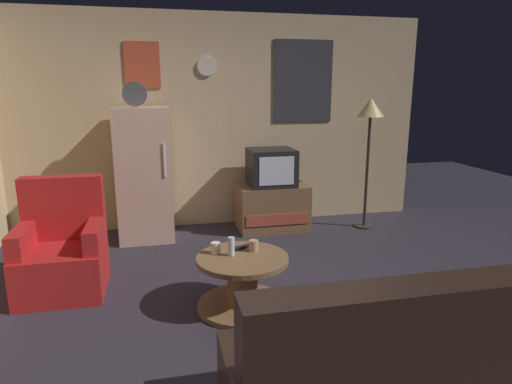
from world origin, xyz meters
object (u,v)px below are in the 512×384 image
Objects in this scene: standing_lamp at (370,118)px; armchair at (63,252)px; mug_ceramic_white at (216,248)px; remote_control at (242,247)px; coffee_table at (243,282)px; tv_stand at (272,207)px; fridge at (145,174)px; crt_tv at (271,167)px; wine_glass at (231,246)px; mug_ceramic_tan at (254,246)px; couch at (399,376)px.

standing_lamp is 3.64m from armchair.
mug_ceramic_white is 0.23m from remote_control.
remote_control is at bearing -18.47° from armchair.
standing_lamp is 2.21× the size of coffee_table.
coffee_table is at bearing -111.15° from tv_stand.
fridge is 1.84× the size of armchair.
standing_lamp is at bearing -8.01° from crt_tv.
fridge is 1.48m from crt_tv.
crt_tv is 2.10m from coffee_table.
standing_lamp is (1.15, -0.17, 1.08)m from tv_stand.
armchair reaches higher than remote_control.
crt_tv is 2.04m from wine_glass.
crt_tv is at bearing 69.27° from coffee_table.
remote_control is (-0.08, 0.07, -0.03)m from mug_ceramic_tan.
tv_stand is at bearing 68.85° from coffee_table.
armchair is at bearing -118.54° from fridge.
standing_lamp reaches higher than crt_tv.
crt_tv reaches higher than mug_ceramic_tan.
wine_glass is 0.20m from mug_ceramic_tan.
mug_ceramic_tan is at bearing -109.14° from tv_stand.
tv_stand reaches higher than mug_ceramic_white.
tv_stand is 2.50m from armchair.
coffee_table is (-0.72, -1.90, -0.56)m from crt_tv.
armchair is (-1.55, 0.56, -0.14)m from mug_ceramic_tan.
wine_glass reaches higher than tv_stand.
standing_lamp reaches higher than coffee_table.
tv_stand reaches higher than remote_control.
crt_tv is (1.48, -0.01, 0.02)m from fridge.
standing_lamp is at bearing 42.55° from mug_ceramic_tan.
mug_ceramic_tan is (-0.61, -1.80, -0.30)m from crt_tv.
wine_glass is 1.50m from armchair.
coffee_table is 4.80× the size of wine_glass.
crt_tv is 6.00× the size of mug_ceramic_white.
fridge reaches higher than armchair.
wine_glass is 0.14m from mug_ceramic_white.
wine_glass is 1.67× the size of mug_ceramic_tan.
mug_ceramic_tan is at bearing -19.98° from armchair.
fridge is 2.11× the size of tv_stand.
couch is (-1.37, -3.17, -1.05)m from standing_lamp.
crt_tv is (-0.02, -0.00, 0.50)m from tv_stand.
mug_ceramic_white is at bearing -72.28° from fridge.
armchair is (-1.47, 0.49, -0.10)m from remote_control.
mug_ceramic_tan is 0.09× the size of armchair.
armchair is (-3.32, -1.07, -1.02)m from standing_lamp.
tv_stand is at bearing 86.31° from couch.
mug_ceramic_white is at bearing -117.48° from tv_stand.
mug_ceramic_tan reaches higher than coffee_table.
wine_glass reaches higher than mug_ceramic_tan.
fridge is 3.28× the size of crt_tv.
fridge is 11.80× the size of wine_glass.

